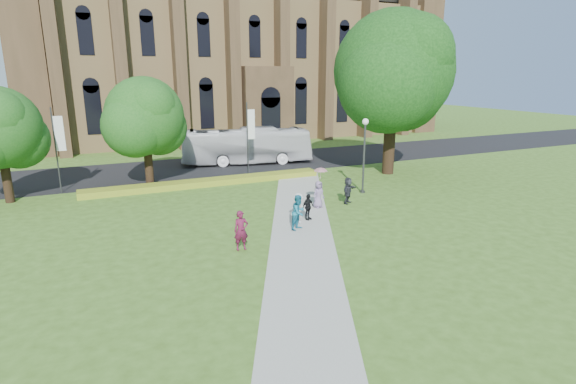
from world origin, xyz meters
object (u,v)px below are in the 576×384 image
large_tree (393,71)px  tour_coach (247,146)px  pedestrian_0 (241,230)px  streetlamp (364,147)px

large_tree → tour_coach: bearing=136.6°
pedestrian_0 → large_tree: bearing=37.3°
streetlamp → tour_coach: 14.10m
streetlamp → tour_coach: size_ratio=0.44×
streetlamp → pedestrian_0: streetlamp is taller
large_tree → tour_coach: large_tree is taller
large_tree → tour_coach: (-9.46, 8.94, -6.68)m
streetlamp → tour_coach: streetlamp is taller
streetlamp → large_tree: size_ratio=0.40×
pedestrian_0 → tour_coach: bearing=73.6°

